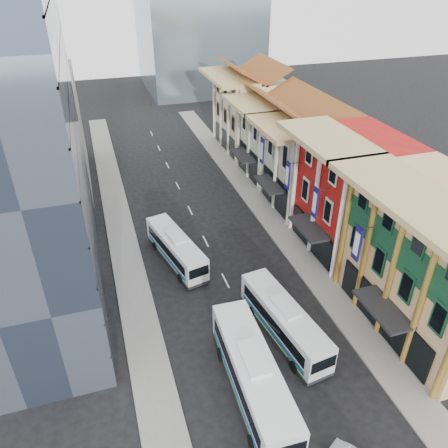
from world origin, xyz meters
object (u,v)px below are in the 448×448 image
object	(u,v)px
shophouse_tan	(438,263)
bus_left_near	(253,375)
bus_left_far	(176,248)
bus_right	(284,320)

from	to	relation	value
shophouse_tan	bus_left_near	distance (m)	16.70
shophouse_tan	bus_left_far	bearing A→B (deg)	140.79
bus_left_far	bus_right	world-z (taller)	bus_right
shophouse_tan	bus_right	xyz separation A→B (m)	(-11.71, 1.93, -4.35)
bus_left_far	shophouse_tan	bearing A→B (deg)	-51.93
bus_left_far	bus_left_near	bearing A→B (deg)	-96.95
shophouse_tan	bus_left_near	world-z (taller)	shophouse_tan
bus_left_near	bus_left_far	xyz separation A→B (m)	(-1.70, 16.86, -0.31)
shophouse_tan	bus_left_far	distance (m)	23.27
shophouse_tan	bus_right	distance (m)	12.64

